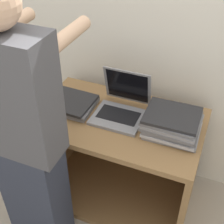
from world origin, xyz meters
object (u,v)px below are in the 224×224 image
(laptop_open, at_px, (121,107))
(laptop_stack_left, at_px, (70,103))
(laptop_stack_right, at_px, (172,124))
(person, at_px, (26,143))

(laptop_open, xyz_separation_m, laptop_stack_left, (-0.33, -0.06, -0.03))
(laptop_stack_left, distance_m, laptop_stack_right, 0.67)
(laptop_stack_right, bearing_deg, laptop_open, 170.69)
(laptop_stack_right, bearing_deg, laptop_stack_left, -179.91)
(laptop_open, bearing_deg, laptop_stack_right, -9.31)
(laptop_stack_left, xyz_separation_m, laptop_stack_right, (0.67, 0.00, 0.04))
(laptop_stack_left, height_order, person, person)
(laptop_open, relative_size, laptop_stack_left, 1.00)
(laptop_stack_right, bearing_deg, person, -142.67)
(laptop_open, height_order, person, person)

